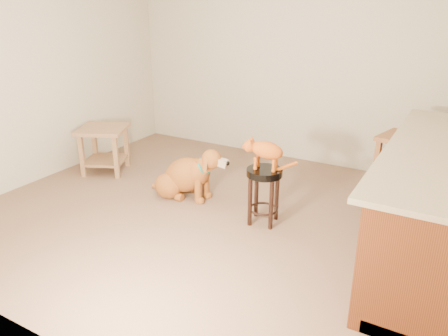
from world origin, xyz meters
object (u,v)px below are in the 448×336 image
Objects in this scene: side_table at (104,143)px; tabby_kitten at (264,151)px; wood_stool at (400,174)px; padded_stool at (264,185)px; golden_retriever at (186,176)px.

tabby_kitten reaches higher than side_table.
wood_stool reaches higher than side_table.
wood_stool is 1.11× the size of side_table.
padded_stool is at bearing -6.33° from side_table.
side_table is at bearing 164.87° from tabby_kitten.
golden_retriever is (-2.06, -0.71, -0.19)m from wood_stool.
tabby_kitten is at bearing -9.29° from golden_retriever.
side_table is 0.73× the size of golden_retriever.
padded_stool is 0.55× the size of golden_retriever.
wood_stool is 0.81× the size of golden_retriever.
golden_retriever reaches higher than padded_stool.
wood_stool is (1.08, 0.84, 0.03)m from padded_stool.
padded_stool is 1.09× the size of tabby_kitten.
tabby_kitten is at bearing -176.96° from padded_stool.
wood_stool is 3.41m from side_table.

